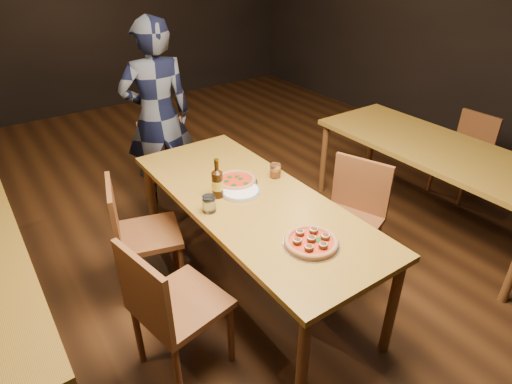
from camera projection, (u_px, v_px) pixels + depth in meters
ground at (252, 285)px, 3.15m from camera, size 9.00×9.00×0.00m
room_shell at (250, 15)px, 2.21m from camera, size 9.00×9.00×9.00m
table_main at (252, 207)px, 2.81m from camera, size 0.80×2.00×0.75m
table_right at (436, 154)px, 3.50m from camera, size 0.80×2.00×0.75m
chair_main_nw at (181, 303)px, 2.35m from camera, size 0.52×0.52×0.95m
chair_main_sw at (148, 233)px, 2.94m from camera, size 0.52×0.52×0.90m
chair_main_e at (347, 222)px, 3.05m from camera, size 0.55×0.55×0.91m
chair_end at (167, 167)px, 3.85m from camera, size 0.48×0.48×0.86m
chair_nbr_right at (462, 155)px, 4.11m from camera, size 0.40×0.40×0.83m
pizza_meatball at (311, 242)px, 2.33m from camera, size 0.32×0.32×0.06m
pizza_margherita at (236, 181)px, 2.93m from camera, size 0.30×0.30×0.04m
plate_stack at (240, 191)px, 2.82m from camera, size 0.26×0.26×0.02m
beer_bottle at (217, 184)px, 2.74m from camera, size 0.07×0.07×0.26m
water_glass at (209, 204)px, 2.61m from camera, size 0.08×0.08×0.10m
amber_glass at (275, 171)px, 2.99m from camera, size 0.08×0.08×0.10m
diner at (158, 117)px, 3.77m from camera, size 0.68×0.51×1.70m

